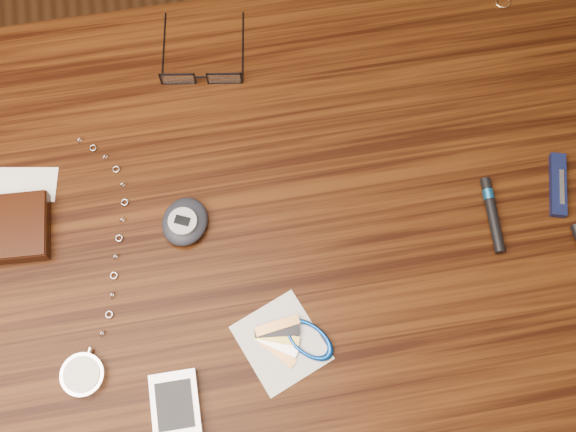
% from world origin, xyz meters
% --- Properties ---
extents(ground, '(3.80, 3.80, 0.00)m').
position_xyz_m(ground, '(0.00, 0.00, 0.00)').
color(ground, '#472814').
rests_on(ground, ground).
extents(desk, '(1.00, 0.70, 0.75)m').
position_xyz_m(desk, '(0.00, 0.00, 0.65)').
color(desk, '#361908').
rests_on(desk, ground).
extents(wallet_and_card, '(0.12, 0.13, 0.02)m').
position_xyz_m(wallet_and_card, '(-0.29, 0.05, 0.76)').
color(wallet_and_card, black).
rests_on(wallet_and_card, desk).
extents(eyeglasses, '(0.12, 0.13, 0.02)m').
position_xyz_m(eyeglasses, '(-0.03, 0.22, 0.76)').
color(eyeglasses, black).
rests_on(eyeglasses, desk).
extents(gold_ring, '(0.02, 0.02, 0.00)m').
position_xyz_m(gold_ring, '(0.39, 0.28, 0.75)').
color(gold_ring, '#EDB777').
rests_on(gold_ring, desk).
extents(pocket_watch, '(0.09, 0.33, 0.02)m').
position_xyz_m(pocket_watch, '(-0.21, -0.13, 0.76)').
color(pocket_watch, silver).
rests_on(pocket_watch, desk).
extents(pda_phone, '(0.05, 0.10, 0.01)m').
position_xyz_m(pda_phone, '(-0.11, -0.20, 0.76)').
color(pda_phone, silver).
rests_on(pda_phone, desk).
extents(pedometer, '(0.08, 0.08, 0.03)m').
position_xyz_m(pedometer, '(-0.08, 0.02, 0.76)').
color(pedometer, black).
rests_on(pedometer, desk).
extents(notepad_keys, '(0.13, 0.12, 0.01)m').
position_xyz_m(notepad_keys, '(0.03, -0.14, 0.75)').
color(notepad_keys, white).
rests_on(notepad_keys, desk).
extents(pocket_knife, '(0.04, 0.08, 0.01)m').
position_xyz_m(pocket_knife, '(0.38, -0.00, 0.76)').
color(pocket_knife, '#0E1933').
rests_on(pocket_knife, desk).
extents(black_blue_pen, '(0.02, 0.10, 0.01)m').
position_xyz_m(black_blue_pen, '(0.29, -0.02, 0.76)').
color(black_blue_pen, black).
rests_on(black_blue_pen, desk).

